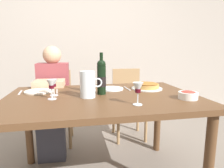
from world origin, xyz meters
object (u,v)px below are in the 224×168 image
object	(u,v)px
water_pitcher	(88,86)
diner_left	(53,96)
chair_left	(56,101)
dinner_plate_right_setting	(39,91)
wine_bottle	(102,77)
dining_table	(103,107)
salad_bowl	(188,95)
baked_tart	(147,86)
wine_glass_right_diner	(51,85)
wine_glass_left_diner	(54,84)
dinner_plate_left_setting	(111,89)
wine_glass_centre	(138,89)
chair_right	(128,98)

from	to	relation	value
water_pitcher	diner_left	bearing A→B (deg)	116.23
chair_left	dinner_plate_right_setting	bearing A→B (deg)	85.87
wine_bottle	dinner_plate_right_setting	size ratio (longest dim) A/B	1.41
dining_table	salad_bowl	size ratio (longest dim) A/B	10.66
water_pitcher	dining_table	bearing A→B (deg)	13.71
baked_tart	dinner_plate_right_setting	world-z (taller)	baked_tart
dinner_plate_right_setting	salad_bowl	bearing A→B (deg)	-22.07
wine_bottle	wine_glass_right_diner	size ratio (longest dim) A/B	2.31
baked_tart	wine_glass_right_diner	xyz separation A→B (m)	(-0.82, -0.22, 0.08)
wine_glass_left_diner	dining_table	bearing A→B (deg)	-11.54
dinner_plate_right_setting	dinner_plate_left_setting	bearing A→B (deg)	-0.80
salad_bowl	wine_glass_right_diner	world-z (taller)	wine_glass_right_diner
salad_bowl	water_pitcher	bearing A→B (deg)	165.20
diner_left	water_pitcher	bearing A→B (deg)	118.36
wine_glass_centre	diner_left	distance (m)	1.18
dining_table	diner_left	distance (m)	0.80
water_pitcher	chair_right	world-z (taller)	water_pitcher
dining_table	wine_glass_left_diner	world-z (taller)	wine_glass_left_diner
wine_glass_left_diner	chair_left	distance (m)	0.89
water_pitcher	baked_tart	bearing A→B (deg)	20.94
wine_glass_left_diner	water_pitcher	bearing A→B (deg)	-22.09
water_pitcher	baked_tart	distance (m)	0.60
wine_glass_left_diner	wine_glass_centre	bearing A→B (deg)	-33.45
wine_glass_centre	chair_left	bearing A→B (deg)	118.16
wine_glass_right_diner	baked_tart	bearing A→B (deg)	15.07
water_pitcher	dinner_plate_left_setting	xyz separation A→B (m)	(0.23, 0.26, -0.08)
dinner_plate_right_setting	wine_bottle	bearing A→B (deg)	-19.08
chair_left	diner_left	distance (m)	0.26
salad_bowl	chair_right	bearing A→B (deg)	97.98
dinner_plate_left_setting	dinner_plate_right_setting	bearing A→B (deg)	179.20
baked_tart	wine_glass_left_diner	distance (m)	0.83
wine_bottle	wine_glass_right_diner	bearing A→B (deg)	-166.49
wine_bottle	wine_glass_centre	bearing A→B (deg)	-62.18
wine_glass_left_diner	diner_left	distance (m)	0.63
salad_bowl	diner_left	world-z (taller)	diner_left
salad_bowl	wine_glass_right_diner	xyz separation A→B (m)	(-0.99, 0.18, 0.07)
baked_tart	chair_left	bearing A→B (deg)	141.45
dining_table	chair_right	bearing A→B (deg)	62.55
dining_table	chair_left	xyz separation A→B (m)	(-0.45, 0.89, -0.17)
dining_table	baked_tart	bearing A→B (deg)	22.77
salad_bowl	chair_left	distance (m)	1.56
baked_tart	chair_right	distance (m)	0.75
wine_bottle	wine_glass_right_diner	world-z (taller)	wine_bottle
baked_tart	dinner_plate_right_setting	xyz separation A→B (m)	(-0.96, 0.05, -0.02)
dinner_plate_left_setting	diner_left	world-z (taller)	diner_left
salad_bowl	dinner_plate_right_setting	size ratio (longest dim) A/B	0.59
dining_table	dinner_plate_left_setting	bearing A→B (deg)	63.81
dinner_plate_right_setting	diner_left	distance (m)	0.45
salad_bowl	dining_table	bearing A→B (deg)	160.08
wine_bottle	dinner_plate_right_setting	bearing A→B (deg)	160.92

